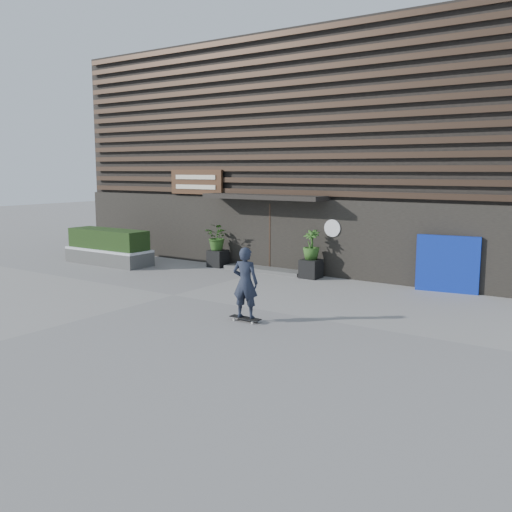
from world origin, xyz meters
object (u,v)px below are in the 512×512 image
Objects in this scene: planter_pot_right at (311,269)px; blue_tarp at (448,264)px; skateboarder at (245,283)px; planter_pot_left at (218,258)px; raised_bed at (109,257)px.

blue_tarp is (4.23, 0.30, 0.51)m from planter_pot_right.
blue_tarp is at bearing 63.67° from skateboarder.
planter_pot_left is 0.35× the size of blue_tarp.
planter_pot_left is 1.00× the size of planter_pot_right.
planter_pot_left is 0.17× the size of raised_bed.
blue_tarp is (11.77, 2.08, 0.56)m from raised_bed.
raised_bed is at bearing 157.18° from skateboarder.
skateboarder is (1.35, -5.52, 0.60)m from planter_pot_right.
planter_pot_right is 0.35× the size of blue_tarp.
skateboarder is (8.89, -3.74, 0.65)m from raised_bed.
planter_pot_left is 0.35× the size of skateboarder.
skateboarder is at bearing -46.97° from planter_pot_left.
blue_tarp is 6.49m from skateboarder.
raised_bed is (-3.74, -1.78, -0.05)m from planter_pot_left.
planter_pot_right is 4.27m from blue_tarp.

